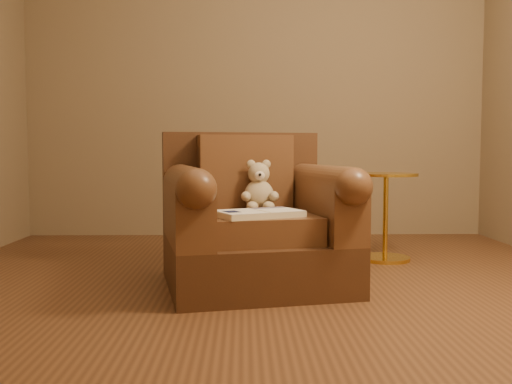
{
  "coord_description": "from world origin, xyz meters",
  "views": [
    {
      "loc": [
        -0.11,
        -3.04,
        0.74
      ],
      "look_at": [
        -0.04,
        0.02,
        0.52
      ],
      "focal_mm": 40.0,
      "sensor_mm": 36.0,
      "label": 1
    }
  ],
  "objects": [
    {
      "name": "floor",
      "position": [
        0.0,
        0.0,
        0.0
      ],
      "size": [
        4.0,
        4.0,
        0.0
      ],
      "primitive_type": "plane",
      "color": "brown",
      "rests_on": "ground"
    },
    {
      "name": "armchair",
      "position": [
        -0.05,
        0.1,
        0.33
      ],
      "size": [
        1.11,
        1.08,
        0.86
      ],
      "rotation": [
        0.0,
        0.0,
        0.2
      ],
      "color": "#452917",
      "rests_on": "floor"
    },
    {
      "name": "teddy_bear",
      "position": [
        -0.02,
        0.19,
        0.52
      ],
      "size": [
        0.21,
        0.24,
        0.29
      ],
      "rotation": [
        0.0,
        0.0,
        0.06
      ],
      "color": "tan",
      "rests_on": "armchair"
    },
    {
      "name": "guidebook",
      "position": [
        -0.03,
        -0.15,
        0.43
      ],
      "size": [
        0.49,
        0.41,
        0.03
      ],
      "rotation": [
        0.0,
        0.0,
        0.45
      ],
      "color": "beige",
      "rests_on": "armchair"
    },
    {
      "name": "side_table",
      "position": [
        0.85,
        0.79,
        0.32
      ],
      "size": [
        0.42,
        0.42,
        0.59
      ],
      "color": "gold",
      "rests_on": "floor"
    }
  ]
}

